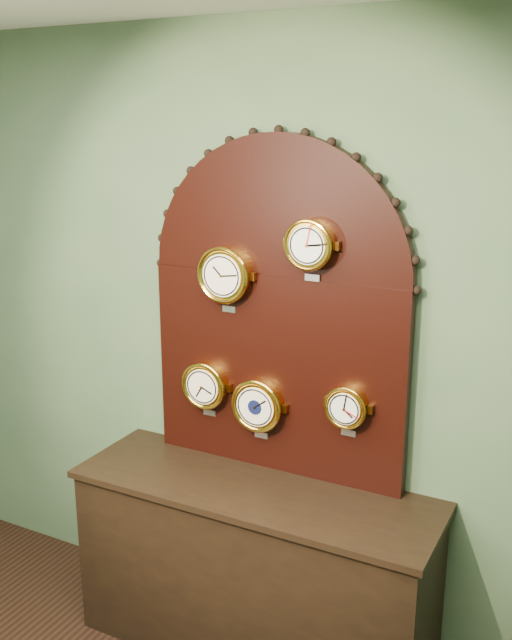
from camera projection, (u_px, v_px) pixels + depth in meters
The scene contains 8 objects.
wall_back at pixel (282, 346), 3.27m from camera, with size 4.00×4.00×0.00m, color #455E40.
shop_counter at pixel (254, 572), 3.30m from camera, with size 1.60×0.50×0.80m, color black.
display_board at pixel (277, 299), 3.16m from camera, with size 1.26×0.06×1.53m.
roman_clock at pixel (225, 275), 3.18m from camera, with size 0.25×0.08×0.30m.
arabic_clock at pixel (310, 245), 2.96m from camera, with size 0.21×0.08×0.26m.
hygrometer at pixel (205, 385), 3.37m from camera, with size 0.23×0.08×0.28m.
barometer at pixel (258, 405), 3.26m from camera, with size 0.25×0.08×0.30m.
tide_clock at pixel (347, 407), 3.06m from camera, with size 0.19×0.08×0.24m.
Camera 1 is at (1.34, -0.32, 2.38)m, focal length 41.04 mm.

